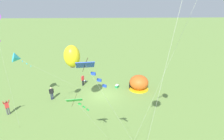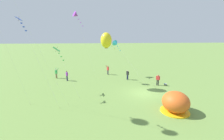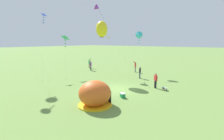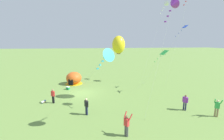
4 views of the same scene
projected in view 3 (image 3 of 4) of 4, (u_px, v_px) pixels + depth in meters
The scene contains 14 objects.
ground_plane at pixel (117, 89), 19.36m from camera, with size 300.00×300.00×0.00m, color olive.
popup_tent at pixel (95, 94), 14.27m from camera, with size 2.81×2.81×2.10m.
cooler_box at pixel (123, 95), 16.40m from camera, with size 0.60×0.64×0.44m.
toddler_crawling at pixel (165, 89), 18.86m from camera, with size 0.44×0.53×0.32m.
person_strolling at pixel (89, 63), 34.12m from camera, with size 0.66×0.72×1.89m.
person_near_tent at pixel (156, 80), 19.58m from camera, with size 0.42×0.50×1.72m.
person_far_back at pixel (140, 72), 24.74m from camera, with size 0.51×0.41×1.72m.
person_center_field at pixel (135, 66), 29.69m from camera, with size 0.72×0.67×1.89m.
person_watching_sky at pixel (91, 65), 31.43m from camera, with size 0.51×0.41×1.72m.
kite_blue at pixel (44, 18), 26.97m from camera, with size 4.02×4.90×9.56m.
kite_purple at pixel (97, 8), 28.43m from camera, with size 2.17×3.60×11.18m.
kite_yellow at pixel (102, 29), 23.32m from camera, with size 1.54×8.09×7.91m.
kite_cyan at pixel (139, 36), 26.91m from camera, with size 7.33×4.58×6.73m.
kite_green at pixel (65, 39), 26.45m from camera, with size 2.81×3.31×6.15m.
Camera 3 is at (-15.14, -11.07, 5.26)m, focal length 28.00 mm.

